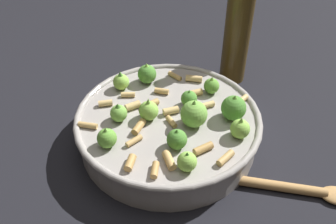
% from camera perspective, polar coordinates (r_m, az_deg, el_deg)
% --- Properties ---
extents(ground_plane, '(2.40, 2.40, 0.00)m').
position_cam_1_polar(ground_plane, '(0.67, -0.00, -4.31)').
color(ground_plane, black).
extents(cooking_pan, '(0.32, 0.32, 0.11)m').
position_cam_1_polar(cooking_pan, '(0.65, 0.12, -2.03)').
color(cooking_pan, '#9E9993').
rests_on(cooking_pan, ground).
extents(olive_oil_bottle, '(0.05, 0.05, 0.24)m').
position_cam_1_polar(olive_oil_bottle, '(0.78, 10.63, 11.51)').
color(olive_oil_bottle, '#4C3814').
rests_on(olive_oil_bottle, ground).
extents(wooden_spoon, '(0.11, 0.23, 0.02)m').
position_cam_1_polar(wooden_spoon, '(0.62, 17.97, -11.10)').
color(wooden_spoon, '#B2844C').
rests_on(wooden_spoon, ground).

